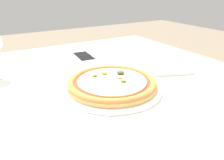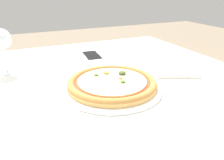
{
  "view_description": "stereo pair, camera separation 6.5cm",
  "coord_description": "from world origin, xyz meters",
  "px_view_note": "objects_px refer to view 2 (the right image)",
  "views": [
    {
      "loc": [
        -0.16,
        -0.53,
        1.04
      ],
      "look_at": [
        0.14,
        -0.02,
        0.78
      ],
      "focal_mm": 35.0,
      "sensor_mm": 36.0,
      "label": 1
    },
    {
      "loc": [
        -0.11,
        -0.56,
        1.04
      ],
      "look_at": [
        0.14,
        -0.02,
        0.78
      ],
      "focal_mm": 35.0,
      "sensor_mm": 36.0,
      "label": 2
    }
  ],
  "objects_px": {
    "pizza_plate": "(112,84)",
    "dining_table": "(68,118)",
    "cell_phone": "(92,56)",
    "wine_glass_far_right": "(1,41)"
  },
  "relations": [
    {
      "from": "pizza_plate",
      "to": "dining_table",
      "type": "bearing_deg",
      "value": 171.73
    },
    {
      "from": "dining_table",
      "to": "cell_phone",
      "type": "distance_m",
      "value": 0.37
    },
    {
      "from": "dining_table",
      "to": "wine_glass_far_right",
      "type": "height_order",
      "value": "wine_glass_far_right"
    },
    {
      "from": "wine_glass_far_right",
      "to": "dining_table",
      "type": "bearing_deg",
      "value": -59.94
    },
    {
      "from": "pizza_plate",
      "to": "wine_glass_far_right",
      "type": "height_order",
      "value": "wine_glass_far_right"
    },
    {
      "from": "cell_phone",
      "to": "wine_glass_far_right",
      "type": "bearing_deg",
      "value": -172.19
    },
    {
      "from": "dining_table",
      "to": "wine_glass_far_right",
      "type": "relative_size",
      "value": 8.34
    },
    {
      "from": "pizza_plate",
      "to": "cell_phone",
      "type": "bearing_deg",
      "value": 81.22
    },
    {
      "from": "dining_table",
      "to": "wine_glass_far_right",
      "type": "distance_m",
      "value": 0.36
    },
    {
      "from": "dining_table",
      "to": "pizza_plate",
      "type": "distance_m",
      "value": 0.17
    }
  ]
}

